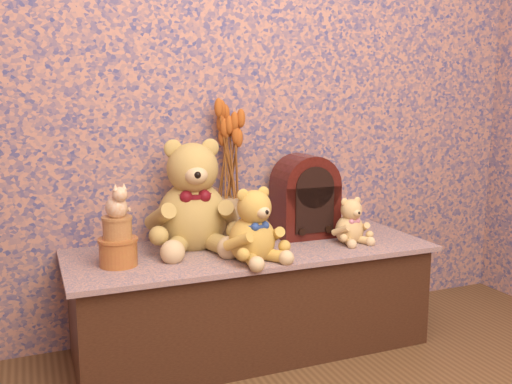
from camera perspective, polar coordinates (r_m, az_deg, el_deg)
display_shelf at (r=2.38m, az=-0.46°, el=-10.69°), size 1.48×0.55×0.43m
teddy_large at (r=2.30m, az=-6.47°, el=0.25°), size 0.43×0.49×0.48m
teddy_medium at (r=2.12m, az=-0.38°, el=-2.97°), size 0.30×0.33×0.30m
teddy_small at (r=2.41m, az=9.46°, el=-2.62°), size 0.18×0.21×0.21m
cathedral_radio at (r=2.48m, az=4.96°, el=-0.35°), size 0.27×0.19×0.36m
ceramic_vase at (r=2.44m, az=-2.94°, el=-2.67°), size 0.11×0.11×0.18m
dried_stalks at (r=2.39m, az=-3.00°, el=4.97°), size 0.32×0.32×0.47m
biscuit_tin_lower at (r=2.13m, az=-13.74°, el=-5.94°), size 0.17×0.17×0.10m
biscuit_tin_upper at (r=2.11m, az=-13.84°, el=-3.58°), size 0.12×0.12×0.08m
cat_figurine at (r=2.08m, az=-13.95°, el=-0.77°), size 0.12×0.13×0.13m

